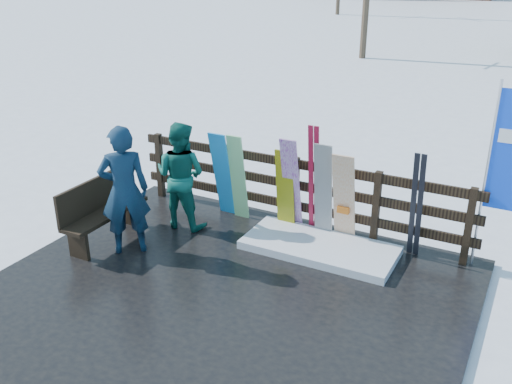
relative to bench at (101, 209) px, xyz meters
The scene contains 16 objects.
ground 2.47m from the bench, 10.04° to the right, with size 700.00×700.00×0.00m, color white.
deck 2.46m from the bench, 10.04° to the right, with size 6.00×5.00×0.08m, color black.
fence 2.96m from the bench, 37.11° to the left, with size 5.60×0.10×1.15m.
snow_patch 3.29m from the bench, 21.30° to the left, with size 2.21×1.00×0.12m, color white.
bench is the anchor object (origin of this frame).
snowboard_0 1.97m from the bench, 53.06° to the left, with size 0.30×0.03×1.50m, color #1A8BDF.
snowboard_1 2.15m from the bench, 46.95° to the left, with size 0.26×0.03×1.48m, color white.
snowboard_2 2.77m from the bench, 34.34° to the left, with size 0.29×0.03×1.35m, color #FBEF07.
snowboard_3 2.87m from the bench, 33.18° to the left, with size 0.27×0.03×1.59m, color silver.
snowboard_4 3.31m from the bench, 28.25° to the left, with size 0.27×0.03×1.54m, color black.
snowboard_5 3.60m from the bench, 25.81° to the left, with size 0.32×0.03×1.47m, color white.
ski_pair_a 3.20m from the bench, 30.95° to the left, with size 0.16×0.22×1.77m.
ski_pair_b 4.57m from the bench, 20.98° to the left, with size 0.17×0.24×1.60m.
rental_flag 5.65m from the bench, 19.32° to the left, with size 0.45×0.04×2.60m.
person_front 0.71m from the bench, ahead, with size 0.69×0.45×1.90m, color #113247.
person_back 1.29m from the bench, 51.63° to the left, with size 0.83×0.64×1.70m, color #0F594C.
Camera 1 is at (3.28, -5.33, 4.14)m, focal length 40.00 mm.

